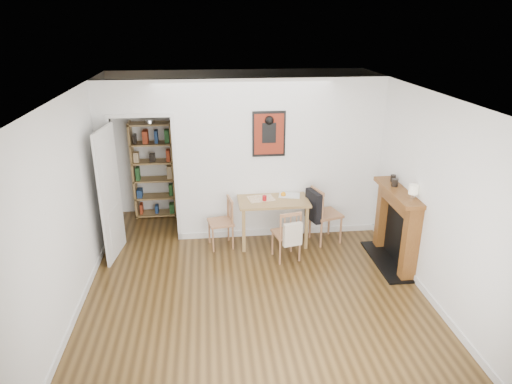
{
  "coord_description": "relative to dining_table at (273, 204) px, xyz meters",
  "views": [
    {
      "loc": [
        -0.55,
        -5.54,
        3.47
      ],
      "look_at": [
        0.12,
        0.6,
        1.08
      ],
      "focal_mm": 32.0,
      "sensor_mm": 36.0,
      "label": 1
    }
  ],
  "objects": [
    {
      "name": "ceramic_jar_b",
      "position": [
        1.73,
        -0.49,
        0.54
      ],
      "size": [
        0.08,
        0.08,
        0.1
      ],
      "primitive_type": "cylinder",
      "color": "black",
      "rests_on": "fireplace"
    },
    {
      "name": "ground",
      "position": [
        -0.44,
        -1.1,
        -0.66
      ],
      "size": [
        5.2,
        5.2,
        0.0
      ],
      "primitive_type": "plane",
      "color": "brown",
      "rests_on": "ground"
    },
    {
      "name": "mantel_lamp",
      "position": [
        1.73,
        -1.19,
        0.62
      ],
      "size": [
        0.13,
        0.13,
        0.2
      ],
      "color": "silver",
      "rests_on": "fireplace"
    },
    {
      "name": "room_shell",
      "position": [
        -0.34,
        0.24,
        0.63
      ],
      "size": [
        5.2,
        5.2,
        5.2
      ],
      "color": "silver",
      "rests_on": "ground"
    },
    {
      "name": "red_glass",
      "position": [
        -0.14,
        -0.07,
        0.13
      ],
      "size": [
        0.07,
        0.07,
        0.09
      ],
      "primitive_type": "cylinder",
      "color": "maroon",
      "rests_on": "dining_table"
    },
    {
      "name": "dining_table",
      "position": [
        0.0,
        0.0,
        0.0
      ],
      "size": [
        1.11,
        0.71,
        0.76
      ],
      "color": "olive",
      "rests_on": "ground"
    },
    {
      "name": "chair_front",
      "position": [
        0.13,
        -0.57,
        -0.25
      ],
      "size": [
        0.49,
        0.53,
        0.81
      ],
      "color": "#9F6F4A",
      "rests_on": "ground"
    },
    {
      "name": "ceramic_jar_a",
      "position": [
        1.67,
        -0.7,
        0.55
      ],
      "size": [
        0.09,
        0.09,
        0.11
      ],
      "primitive_type": "cylinder",
      "color": "black",
      "rests_on": "fireplace"
    },
    {
      "name": "chair_right",
      "position": [
        0.84,
        -0.08,
        -0.18
      ],
      "size": [
        0.63,
        0.58,
        0.94
      ],
      "color": "#9F6F4A",
      "rests_on": "ground"
    },
    {
      "name": "chair_left",
      "position": [
        -0.84,
        -0.07,
        -0.25
      ],
      "size": [
        0.48,
        0.48,
        0.82
      ],
      "color": "#9F6F4A",
      "rests_on": "ground"
    },
    {
      "name": "placemat",
      "position": [
        -0.19,
        0.03,
        0.09
      ],
      "size": [
        0.45,
        0.36,
        0.0
      ],
      "primitive_type": "cube",
      "rotation": [
        0.0,
        0.0,
        0.16
      ],
      "color": "beige",
      "rests_on": "dining_table"
    },
    {
      "name": "bookshelf",
      "position": [
        -1.98,
        1.28,
        0.2
      ],
      "size": [
        0.74,
        0.3,
        1.76
      ],
      "color": "olive",
      "rests_on": "ground"
    },
    {
      "name": "orange_fruit",
      "position": [
        0.18,
        0.07,
        0.13
      ],
      "size": [
        0.08,
        0.08,
        0.08
      ],
      "primitive_type": "sphere",
      "color": "orange",
      "rests_on": "dining_table"
    },
    {
      "name": "notebook",
      "position": [
        0.28,
        0.1,
        0.1
      ],
      "size": [
        0.38,
        0.31,
        0.02
      ],
      "primitive_type": "cube",
      "rotation": [
        0.0,
        0.0,
        -0.22
      ],
      "color": "silver",
      "rests_on": "dining_table"
    },
    {
      "name": "fireplace",
      "position": [
        1.72,
        -0.85,
        -0.05
      ],
      "size": [
        0.45,
        1.25,
        1.16
      ],
      "color": "brown",
      "rests_on": "ground"
    }
  ]
}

